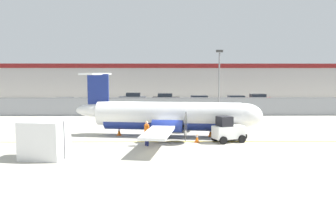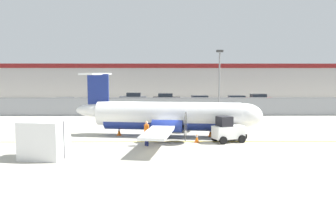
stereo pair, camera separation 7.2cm
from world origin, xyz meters
TOP-DOWN VIEW (x-y plane):
  - ground_plane at (0.00, 2.00)m, footprint 140.00×140.00m
  - perimeter_fence at (0.00, 18.00)m, footprint 98.00×0.10m
  - parking_lot_strip at (0.00, 29.50)m, footprint 98.00×17.00m
  - background_building at (0.00, 47.99)m, footprint 91.00×8.10m
  - commuter_airplane at (-0.17, 4.26)m, footprint 14.69×16.06m
  - baggage_tug at (3.80, 1.77)m, footprint 2.57×2.01m
  - ground_crew_worker at (-1.94, 0.54)m, footprint 0.47×0.51m
  - cargo_container at (-7.70, -3.11)m, footprint 2.69×2.36m
  - traffic_cone_near_left at (-4.32, 4.79)m, footprint 0.36×0.36m
  - traffic_cone_near_right at (2.87, 4.19)m, footprint 0.36×0.36m
  - traffic_cone_far_left at (1.59, 1.73)m, footprint 0.36×0.36m
  - parked_car_0 at (-13.83, 24.13)m, footprint 4.28×2.17m
  - parked_car_1 at (-10.77, 23.50)m, footprint 4.23×2.06m
  - parked_car_2 at (-5.66, 34.95)m, footprint 4.23×2.07m
  - parked_car_3 at (-0.39, 33.34)m, footprint 4.30×2.21m
  - parked_car_4 at (4.17, 28.07)m, footprint 4.34×2.32m
  - parked_car_5 at (9.36, 27.90)m, footprint 4.26×2.12m
  - parked_car_6 at (13.57, 31.49)m, footprint 4.26×2.13m
  - apron_light_pole at (5.04, 14.56)m, footprint 0.70×0.30m

SIDE VIEW (x-z plane):
  - ground_plane at x=0.00m, z-range 0.00..0.01m
  - parking_lot_strip at x=0.00m, z-range 0.00..0.12m
  - traffic_cone_near_left at x=-4.32m, z-range -0.01..0.63m
  - traffic_cone_near_right at x=2.87m, z-range -0.01..0.63m
  - traffic_cone_far_left at x=1.59m, z-range -0.01..0.63m
  - baggage_tug at x=3.80m, z-range -0.08..1.80m
  - parked_car_0 at x=-13.83m, z-range 0.10..1.68m
  - parked_car_1 at x=-10.77m, z-range 0.10..1.68m
  - parked_car_2 at x=-5.66m, z-range 0.10..1.68m
  - parked_car_3 at x=-0.39m, z-range 0.10..1.68m
  - parked_car_4 at x=4.17m, z-range 0.10..1.68m
  - parked_car_5 at x=9.36m, z-range 0.10..1.68m
  - parked_car_6 at x=13.57m, z-range 0.10..1.68m
  - ground_crew_worker at x=-1.94m, z-range 0.10..1.80m
  - cargo_container at x=-7.70m, z-range 0.00..2.20m
  - perimeter_fence at x=0.00m, z-range 0.07..2.17m
  - commuter_airplane at x=-0.17m, z-range -0.86..4.06m
  - background_building at x=0.00m, z-range 0.01..6.51m
  - apron_light_pole at x=5.04m, z-range 0.67..7.94m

